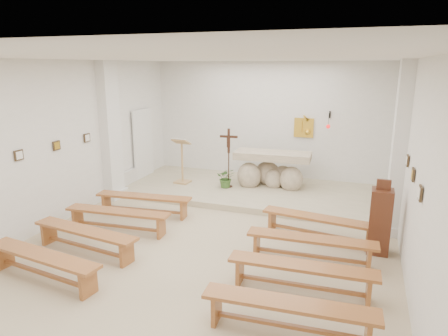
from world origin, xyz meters
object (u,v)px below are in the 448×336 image
at_px(altar, 271,172).
at_px(bench_left_second, 118,216).
at_px(bench_left_front, 144,200).
at_px(crucifix_stand, 229,154).
at_px(bench_right_third, 302,272).
at_px(lectern, 182,161).
at_px(bench_right_fourth, 289,310).
at_px(bench_right_front, 318,222).
at_px(bench_right_second, 311,243).
at_px(bench_left_fourth, 43,261).
at_px(bench_left_third, 85,235).
at_px(donation_pedestal, 380,221).

height_order(altar, bench_left_second, altar).
bearing_deg(bench_left_second, bench_left_front, 85.58).
bearing_deg(crucifix_stand, bench_right_third, -63.40).
height_order(lectern, bench_right_fourth, lectern).
relative_size(bench_right_front, bench_left_second, 1.00).
height_order(bench_left_front, bench_right_second, same).
height_order(bench_right_second, bench_right_third, same).
relative_size(bench_left_front, bench_left_fourth, 1.00).
bearing_deg(lectern, bench_right_third, -44.37).
height_order(bench_left_front, bench_right_third, same).
xyz_separation_m(altar, bench_right_third, (1.60, -4.84, -0.20)).
xyz_separation_m(crucifix_stand, bench_right_fourth, (2.67, -5.41, -0.72)).
distance_m(bench_left_third, bench_right_third, 3.96).
height_order(bench_left_second, bench_right_second, same).
bearing_deg(bench_right_fourth, crucifix_stand, 112.97).
distance_m(crucifix_stand, bench_right_second, 4.33).
bearing_deg(bench_left_fourth, donation_pedestal, 36.89).
height_order(altar, bench_right_third, altar).
distance_m(donation_pedestal, bench_left_third, 5.41).
bearing_deg(bench_right_second, bench_right_front, 87.70).
relative_size(donation_pedestal, bench_right_front, 0.62).
distance_m(crucifix_stand, bench_left_front, 2.73).
distance_m(donation_pedestal, bench_right_second, 1.40).
bearing_deg(bench_left_second, bench_right_second, -4.42).
distance_m(lectern, bench_right_fourth, 6.71).
xyz_separation_m(bench_right_second, bench_left_fourth, (-3.96, -2.08, 0.00)).
bearing_deg(bench_left_third, bench_right_third, 7.36).
distance_m(altar, bench_left_third, 5.39).
relative_size(bench_left_third, bench_right_third, 1.01).
xyz_separation_m(donation_pedestal, bench_left_front, (-5.08, 0.24, -0.27)).
xyz_separation_m(bench_left_fourth, bench_right_fourth, (3.96, 0.00, 0.00)).
xyz_separation_m(donation_pedestal, bench_right_front, (-1.12, 0.24, -0.27)).
height_order(lectern, donation_pedestal, lectern).
relative_size(lectern, bench_right_fourth, 0.58).
bearing_deg(crucifix_stand, altar, 18.69).
bearing_deg(bench_right_fourth, lectern, 123.76).
xyz_separation_m(donation_pedestal, bench_left_third, (-5.08, -1.84, -0.27)).
relative_size(donation_pedestal, bench_right_second, 0.63).
bearing_deg(bench_left_fourth, bench_right_front, 45.56).
height_order(donation_pedestal, bench_right_front, donation_pedestal).
height_order(crucifix_stand, bench_left_fourth, crucifix_stand).
relative_size(donation_pedestal, bench_left_fourth, 0.62).
bearing_deg(bench_right_second, altar, 110.53).
height_order(lectern, bench_left_fourth, lectern).
height_order(crucifix_stand, bench_right_third, crucifix_stand).
relative_size(altar, bench_right_third, 0.92).
bearing_deg(bench_right_front, bench_right_second, -82.18).
xyz_separation_m(bench_left_front, bench_right_third, (3.96, -2.08, 0.00)).
relative_size(lectern, bench_left_fourth, 0.57).
distance_m(donation_pedestal, bench_left_second, 5.15).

